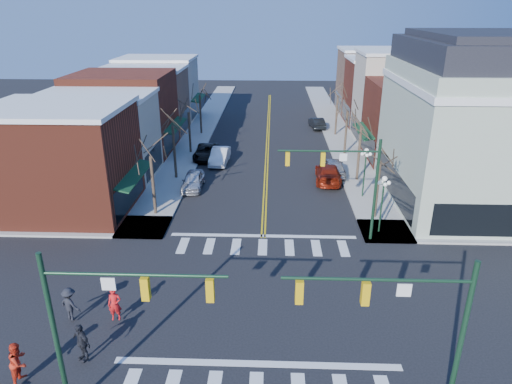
# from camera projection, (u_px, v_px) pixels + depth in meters

# --- Properties ---
(ground) EXTENTS (160.00, 160.00, 0.00)m
(ground) POSITION_uv_depth(u_px,v_px,m) (260.00, 303.00, 24.88)
(ground) COLOR black
(ground) RESTS_ON ground
(sidewalk_left) EXTENTS (3.50, 70.00, 0.15)m
(sidewalk_left) POSITION_uv_depth(u_px,v_px,m) (175.00, 174.00, 43.64)
(sidewalk_left) COLOR #9E9B93
(sidewalk_left) RESTS_ON ground
(sidewalk_right) EXTENTS (3.50, 70.00, 0.15)m
(sidewalk_right) POSITION_uv_depth(u_px,v_px,m) (359.00, 176.00, 43.05)
(sidewalk_right) COLOR #9E9B93
(sidewalk_right) RESTS_ON ground
(bldg_left_brick_a) EXTENTS (10.00, 8.50, 8.00)m
(bldg_left_brick_a) POSITION_uv_depth(u_px,v_px,m) (62.00, 162.00, 34.75)
(bldg_left_brick_a) COLOR maroon
(bldg_left_brick_a) RESTS_ON ground
(bldg_left_stucco_a) EXTENTS (10.00, 7.00, 7.50)m
(bldg_left_stucco_a) POSITION_uv_depth(u_px,v_px,m) (98.00, 138.00, 42.02)
(bldg_left_stucco_a) COLOR #B8AC98
(bldg_left_stucco_a) RESTS_ON ground
(bldg_left_brick_b) EXTENTS (10.00, 9.00, 8.50)m
(bldg_left_brick_b) POSITION_uv_depth(u_px,v_px,m) (124.00, 113.00, 49.23)
(bldg_left_brick_b) COLOR maroon
(bldg_left_brick_b) RESTS_ON ground
(bldg_left_tan) EXTENTS (10.00, 7.50, 7.80)m
(bldg_left_tan) POSITION_uv_depth(u_px,v_px,m) (145.00, 102.00, 56.99)
(bldg_left_tan) COLOR #926950
(bldg_left_tan) RESTS_ON ground
(bldg_left_stucco_b) EXTENTS (10.00, 8.00, 8.20)m
(bldg_left_stucco_b) POSITION_uv_depth(u_px,v_px,m) (159.00, 90.00, 64.08)
(bldg_left_stucco_b) COLOR #B8AC98
(bldg_left_stucco_b) RESTS_ON ground
(bldg_right_brick_a) EXTENTS (10.00, 8.50, 8.00)m
(bldg_right_brick_a) POSITION_uv_depth(u_px,v_px,m) (418.00, 122.00, 46.65)
(bldg_right_brick_a) COLOR maroon
(bldg_right_brick_a) RESTS_ON ground
(bldg_right_stucco) EXTENTS (10.00, 7.00, 10.00)m
(bldg_right_stucco) POSITION_uv_depth(u_px,v_px,m) (400.00, 98.00, 53.44)
(bldg_right_stucco) COLOR #B8AC98
(bldg_right_stucco) RESTS_ON ground
(bldg_right_brick_b) EXTENTS (10.00, 8.00, 8.50)m
(bldg_right_brick_b) POSITION_uv_depth(u_px,v_px,m) (385.00, 93.00, 60.66)
(bldg_right_brick_b) COLOR maroon
(bldg_right_brick_b) RESTS_ON ground
(bldg_right_tan) EXTENTS (10.00, 8.00, 9.00)m
(bldg_right_tan) POSITION_uv_depth(u_px,v_px,m) (373.00, 82.00, 67.97)
(bldg_right_tan) COLOR #926950
(bldg_right_tan) RESTS_ON ground
(victorian_corner) EXTENTS (12.25, 14.25, 13.30)m
(victorian_corner) POSITION_uv_depth(u_px,v_px,m) (479.00, 123.00, 35.21)
(victorian_corner) COLOR #A7B59D
(victorian_corner) RESTS_ON ground
(traffic_mast_near_left) EXTENTS (6.60, 0.28, 7.20)m
(traffic_mast_near_left) POSITION_uv_depth(u_px,v_px,m) (101.00, 314.00, 16.44)
(traffic_mast_near_left) COLOR #14331E
(traffic_mast_near_left) RESTS_ON ground
(traffic_mast_near_right) EXTENTS (6.60, 0.28, 7.20)m
(traffic_mast_near_right) POSITION_uv_depth(u_px,v_px,m) (412.00, 321.00, 16.06)
(traffic_mast_near_right) COLOR #14331E
(traffic_mast_near_right) RESTS_ON ground
(traffic_mast_far_right) EXTENTS (6.60, 0.28, 7.20)m
(traffic_mast_far_right) POSITION_uv_depth(u_px,v_px,m) (348.00, 176.00, 29.75)
(traffic_mast_far_right) COLOR #14331E
(traffic_mast_far_right) RESTS_ON ground
(lamppost_corner) EXTENTS (0.36, 0.36, 4.33)m
(lamppost_corner) POSITION_uv_depth(u_px,v_px,m) (383.00, 195.00, 31.34)
(lamppost_corner) COLOR #14331E
(lamppost_corner) RESTS_ON ground
(lamppost_midblock) EXTENTS (0.36, 0.36, 4.33)m
(lamppost_midblock) POSITION_uv_depth(u_px,v_px,m) (365.00, 164.00, 37.35)
(lamppost_midblock) COLOR #14331E
(lamppost_midblock) RESTS_ON ground
(tree_left_a) EXTENTS (0.24, 0.24, 4.76)m
(tree_left_a) POSITION_uv_depth(u_px,v_px,m) (153.00, 186.00, 34.43)
(tree_left_a) COLOR #382B21
(tree_left_a) RESTS_ON ground
(tree_left_b) EXTENTS (0.24, 0.24, 5.04)m
(tree_left_b) POSITION_uv_depth(u_px,v_px,m) (175.00, 153.00, 41.78)
(tree_left_b) COLOR #382B21
(tree_left_b) RESTS_ON ground
(tree_left_c) EXTENTS (0.24, 0.24, 4.55)m
(tree_left_c) POSITION_uv_depth(u_px,v_px,m) (190.00, 133.00, 49.27)
(tree_left_c) COLOR #382B21
(tree_left_c) RESTS_ON ground
(tree_left_d) EXTENTS (0.24, 0.24, 4.90)m
(tree_left_d) POSITION_uv_depth(u_px,v_px,m) (201.00, 115.00, 56.60)
(tree_left_d) COLOR #382B21
(tree_left_d) RESTS_ON ground
(tree_right_a) EXTENTS (0.24, 0.24, 4.62)m
(tree_right_a) POSITION_uv_depth(u_px,v_px,m) (377.00, 190.00, 33.89)
(tree_right_a) COLOR #382B21
(tree_right_a) RESTS_ON ground
(tree_right_b) EXTENTS (0.24, 0.24, 5.18)m
(tree_right_b) POSITION_uv_depth(u_px,v_px,m) (359.00, 154.00, 41.18)
(tree_right_b) COLOR #382B21
(tree_right_b) RESTS_ON ground
(tree_right_c) EXTENTS (0.24, 0.24, 4.83)m
(tree_right_c) POSITION_uv_depth(u_px,v_px,m) (346.00, 133.00, 48.65)
(tree_right_c) COLOR #382B21
(tree_right_c) RESTS_ON ground
(tree_right_d) EXTENTS (0.24, 0.24, 4.97)m
(tree_right_d) POSITION_uv_depth(u_px,v_px,m) (336.00, 116.00, 56.02)
(tree_right_d) COLOR #382B21
(tree_right_d) RESTS_ON ground
(car_left_near) EXTENTS (1.79, 4.33, 1.47)m
(car_left_near) POSITION_uv_depth(u_px,v_px,m) (193.00, 181.00, 40.19)
(car_left_near) COLOR silver
(car_left_near) RESTS_ON ground
(car_left_mid) EXTENTS (1.88, 4.81, 1.56)m
(car_left_mid) POSITION_uv_depth(u_px,v_px,m) (220.00, 156.00, 46.63)
(car_left_mid) COLOR white
(car_left_mid) RESTS_ON ground
(car_left_far) EXTENTS (2.37, 5.13, 1.43)m
(car_left_far) POSITION_uv_depth(u_px,v_px,m) (206.00, 152.00, 48.12)
(car_left_far) COLOR black
(car_left_far) RESTS_ON ground
(car_right_near) EXTENTS (2.61, 5.68, 1.61)m
(car_right_near) POSITION_uv_depth(u_px,v_px,m) (328.00, 173.00, 41.76)
(car_right_near) COLOR maroon
(car_right_near) RESTS_ON ground
(car_right_mid) EXTENTS (2.04, 4.90, 1.66)m
(car_right_mid) POSITION_uv_depth(u_px,v_px,m) (333.00, 167.00, 43.39)
(car_right_mid) COLOR #A5A4A9
(car_right_mid) RESTS_ON ground
(car_right_far) EXTENTS (2.08, 4.50, 1.43)m
(car_right_far) POSITION_uv_depth(u_px,v_px,m) (317.00, 123.00, 60.04)
(car_right_far) COLOR black
(car_right_far) RESTS_ON ground
(pedestrian_red_a) EXTENTS (0.71, 0.51, 1.83)m
(pedestrian_red_a) POSITION_uv_depth(u_px,v_px,m) (115.00, 304.00, 23.00)
(pedestrian_red_a) COLOR red
(pedestrian_red_a) RESTS_ON sidewalk_left
(pedestrian_red_b) EXTENTS (0.78, 0.98, 1.95)m
(pedestrian_red_b) POSITION_uv_depth(u_px,v_px,m) (19.00, 362.00, 19.17)
(pedestrian_red_b) COLOR red
(pedestrian_red_b) RESTS_ON sidewalk_left
(pedestrian_dark_a) EXTENTS (1.19, 0.98, 1.90)m
(pedestrian_dark_a) POSITION_uv_depth(u_px,v_px,m) (81.00, 342.00, 20.34)
(pedestrian_dark_a) COLOR black
(pedestrian_dark_a) RESTS_ON sidewalk_left
(pedestrian_dark_b) EXTENTS (1.36, 1.10, 1.84)m
(pedestrian_dark_b) POSITION_uv_depth(u_px,v_px,m) (70.00, 304.00, 22.99)
(pedestrian_dark_b) COLOR black
(pedestrian_dark_b) RESTS_ON sidewalk_left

